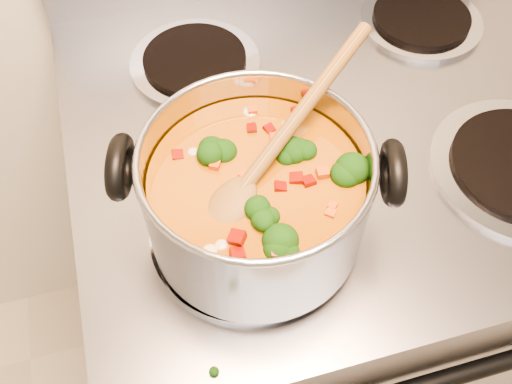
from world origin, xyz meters
TOP-DOWN VIEW (x-y plane):
  - electric_range at (-0.02, 1.16)m, footprint 0.80×0.72m
  - stockpot at (-0.20, 1.00)m, footprint 0.32×0.25m
  - wooden_spoon at (-0.18, 1.01)m, footprint 0.25×0.20m
  - cooktop_crumbs at (-0.04, 0.98)m, footprint 0.07×0.10m

SIDE VIEW (x-z plane):
  - electric_range at x=-0.02m, z-range -0.07..1.01m
  - cooktop_crumbs at x=-0.04m, z-range 0.92..0.93m
  - stockpot at x=-0.20m, z-range 0.93..1.08m
  - wooden_spoon at x=-0.18m, z-range 1.01..1.10m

